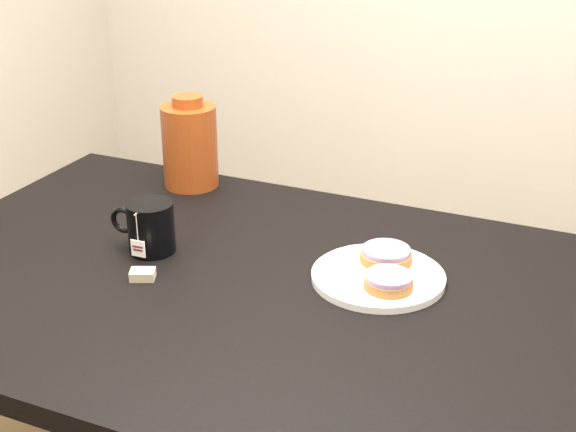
{
  "coord_description": "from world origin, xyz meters",
  "views": [
    {
      "loc": [
        0.57,
        -1.15,
        1.46
      ],
      "look_at": [
        -0.01,
        0.17,
        0.81
      ],
      "focal_mm": 50.0,
      "sensor_mm": 36.0,
      "label": 1
    }
  ],
  "objects_px": {
    "plate": "(378,276)",
    "bagel_front": "(389,281)",
    "table": "(256,321)",
    "bagel_back": "(386,255)",
    "teabag_pouch": "(143,275)",
    "bagel_package": "(190,145)",
    "mug": "(150,227)"
  },
  "relations": [
    {
      "from": "table",
      "to": "bagel_package",
      "type": "bearing_deg",
      "value": 133.43
    },
    {
      "from": "plate",
      "to": "teabag_pouch",
      "type": "height_order",
      "value": "same"
    },
    {
      "from": "bagel_back",
      "to": "bagel_front",
      "type": "bearing_deg",
      "value": -70.12
    },
    {
      "from": "teabag_pouch",
      "to": "bagel_package",
      "type": "height_order",
      "value": "bagel_package"
    },
    {
      "from": "bagel_package",
      "to": "bagel_back",
      "type": "bearing_deg",
      "value": -21.54
    },
    {
      "from": "bagel_front",
      "to": "bagel_package",
      "type": "distance_m",
      "value": 0.66
    },
    {
      "from": "bagel_back",
      "to": "mug",
      "type": "relative_size",
      "value": 0.9
    },
    {
      "from": "mug",
      "to": "table",
      "type": "bearing_deg",
      "value": -10.23
    },
    {
      "from": "plate",
      "to": "bagel_package",
      "type": "height_order",
      "value": "bagel_package"
    },
    {
      "from": "table",
      "to": "mug",
      "type": "xyz_separation_m",
      "value": [
        -0.24,
        0.03,
        0.13
      ]
    },
    {
      "from": "table",
      "to": "mug",
      "type": "height_order",
      "value": "mug"
    },
    {
      "from": "plate",
      "to": "bagel_package",
      "type": "distance_m",
      "value": 0.62
    },
    {
      "from": "bagel_front",
      "to": "mug",
      "type": "bearing_deg",
      "value": -177.37
    },
    {
      "from": "plate",
      "to": "teabag_pouch",
      "type": "bearing_deg",
      "value": -156.67
    },
    {
      "from": "plate",
      "to": "bagel_package",
      "type": "relative_size",
      "value": 1.14
    },
    {
      "from": "table",
      "to": "bagel_back",
      "type": "distance_m",
      "value": 0.27
    },
    {
      "from": "table",
      "to": "plate",
      "type": "height_order",
      "value": "plate"
    },
    {
      "from": "bagel_back",
      "to": "mug",
      "type": "height_order",
      "value": "mug"
    },
    {
      "from": "teabag_pouch",
      "to": "bagel_package",
      "type": "distance_m",
      "value": 0.47
    },
    {
      "from": "mug",
      "to": "teabag_pouch",
      "type": "xyz_separation_m",
      "value": [
        0.05,
        -0.11,
        -0.04
      ]
    },
    {
      "from": "mug",
      "to": "bagel_package",
      "type": "height_order",
      "value": "bagel_package"
    },
    {
      "from": "table",
      "to": "teabag_pouch",
      "type": "bearing_deg",
      "value": -159.33
    },
    {
      "from": "bagel_front",
      "to": "teabag_pouch",
      "type": "distance_m",
      "value": 0.45
    },
    {
      "from": "bagel_front",
      "to": "teabag_pouch",
      "type": "bearing_deg",
      "value": -163.45
    },
    {
      "from": "bagel_front",
      "to": "bagel_package",
      "type": "bearing_deg",
      "value": 151.75
    },
    {
      "from": "bagel_back",
      "to": "teabag_pouch",
      "type": "height_order",
      "value": "bagel_back"
    },
    {
      "from": "plate",
      "to": "bagel_front",
      "type": "distance_m",
      "value": 0.06
    },
    {
      "from": "teabag_pouch",
      "to": "bagel_front",
      "type": "bearing_deg",
      "value": 16.55
    },
    {
      "from": "table",
      "to": "bagel_front",
      "type": "distance_m",
      "value": 0.26
    },
    {
      "from": "bagel_back",
      "to": "bagel_package",
      "type": "xyz_separation_m",
      "value": [
        -0.55,
        0.22,
        0.07
      ]
    },
    {
      "from": "teabag_pouch",
      "to": "bagel_package",
      "type": "relative_size",
      "value": 0.21
    },
    {
      "from": "teabag_pouch",
      "to": "bagel_back",
      "type": "bearing_deg",
      "value": 29.63
    }
  ]
}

